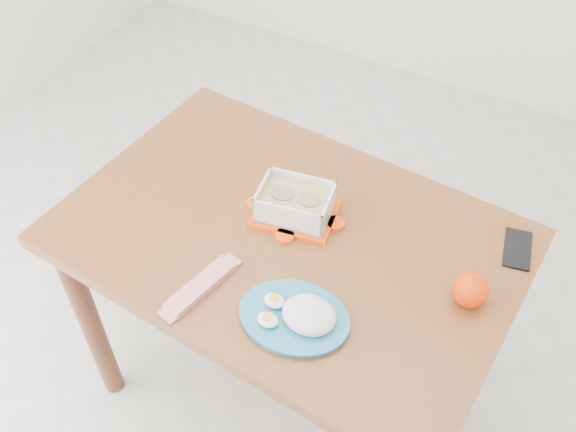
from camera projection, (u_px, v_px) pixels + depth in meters
The scene contains 7 objects.
ground at pixel (264, 342), 2.19m from camera, with size 3.50×3.50×0.00m, color #B7B7B2.
dining_table at pixel (288, 263), 1.61m from camera, with size 1.12×0.79×0.75m.
food_container at pixel (295, 203), 1.54m from camera, with size 0.22×0.18×0.08m.
orange_fruit at pixel (470, 290), 1.36m from camera, with size 0.08×0.08×0.08m, color #FF4005.
rice_plate at pixel (299, 315), 1.34m from camera, with size 0.27×0.27×0.06m.
candy_bar at pixel (201, 286), 1.41m from camera, with size 0.18×0.05×0.02m, color red.
smartphone at pixel (517, 249), 1.49m from camera, with size 0.06×0.12×0.01m, color black.
Camera 1 is at (0.64, -1.00, 1.89)m, focal length 40.00 mm.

